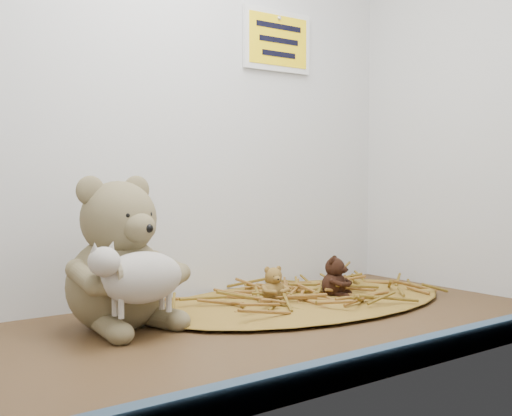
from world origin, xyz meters
TOP-DOWN VIEW (x-y plane):
  - alcove_shell at (0.00, 9.00)cm, footprint 120.40×60.20cm
  - front_rail at (0.00, -28.80)cm, footprint 119.28×2.20cm
  - straw_bed at (22.48, 11.33)cm, footprint 66.06×38.36cm
  - main_teddy at (-15.59, 14.39)cm, footprint 24.09×24.98cm
  - toy_lamb at (-15.59, 5.36)cm, footprint 17.34×10.58cm
  - mini_teddy_tan at (15.94, 12.88)cm, footprint 6.68×6.90cm
  - mini_teddy_brown at (29.02, 9.77)cm, footprint 9.28×9.36cm
  - wall_sign at (30.00, 29.40)cm, footprint 16.00×1.20cm

SIDE VIEW (x-z plane):
  - straw_bed at x=22.48cm, z-range 0.00..1.28cm
  - front_rail at x=0.00cm, z-range 0.00..3.60cm
  - mini_teddy_tan at x=15.94cm, z-range 1.28..8.07cm
  - mini_teddy_brown at x=29.02cm, z-range 1.28..9.31cm
  - toy_lamb at x=-15.59cm, z-range 3.97..15.18cm
  - main_teddy at x=-15.59cm, z-range 0.00..25.18cm
  - alcove_shell at x=0.00cm, z-range -0.20..90.20cm
  - wall_sign at x=30.00cm, z-range 49.50..60.50cm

